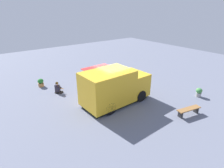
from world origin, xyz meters
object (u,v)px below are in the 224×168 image
Objects in this scene: planter_flowering_near at (41,83)px; planter_flowering_far at (199,92)px; person_customer at (58,88)px; food_truck at (115,88)px; plaza_bench at (189,110)px.

planter_flowering_far is at bearing -135.74° from planter_flowering_near.
person_customer is at bearing -161.95° from planter_flowering_near.
planter_flowering_near is at bearing 27.77° from food_truck.
food_truck reaches higher than planter_flowering_near.
food_truck reaches higher than person_customer.
person_customer reaches higher than plaza_bench.
plaza_bench is at bearing -146.90° from person_customer.
food_truck reaches higher than plaza_bench.
planter_flowering_near is 0.41× the size of plaza_bench.
food_truck is at bearing 61.87° from planter_flowering_far.
planter_flowering_far reaches higher than plaza_bench.
food_truck is 6.37m from planter_flowering_far.
planter_flowering_near is 1.02× the size of planter_flowering_far.
planter_flowering_near is at bearing 44.26° from planter_flowering_far.
planter_flowering_far is at bearing -130.63° from person_customer.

